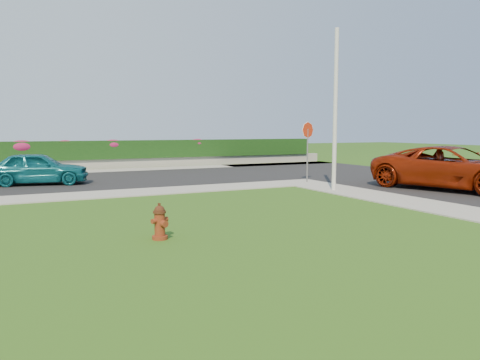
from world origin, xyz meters
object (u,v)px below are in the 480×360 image
utility_pole (335,111)px  fire_hydrant (160,222)px  sedan_teal (38,168)px  suv_red (454,168)px  stop_sign (308,137)px

utility_pole → fire_hydrant: bearing=-150.1°
utility_pole → sedan_teal: bearing=145.2°
fire_hydrant → utility_pole: (8.34, 4.81, 2.69)m
fire_hydrant → sedan_teal: size_ratio=0.19×
fire_hydrant → sedan_teal: sedan_teal is taller
suv_red → stop_sign: 6.02m
suv_red → stop_sign: size_ratio=2.23×
suv_red → utility_pole: 5.15m
fire_hydrant → sedan_teal: (-1.77, 11.84, 0.36)m
stop_sign → sedan_teal: bearing=166.0°
suv_red → sedan_teal: (-14.34, 8.98, -0.15)m
fire_hydrant → suv_red: 12.91m
suv_red → stop_sign: (-3.58, 4.70, 1.15)m
fire_hydrant → stop_sign: stop_sign is taller
fire_hydrant → stop_sign: 11.86m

